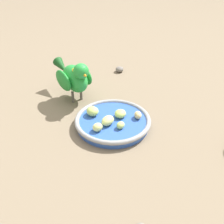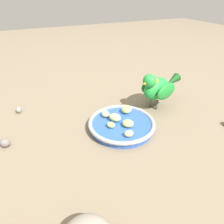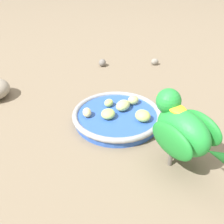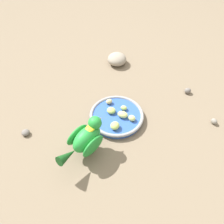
{
  "view_description": "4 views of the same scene",
  "coord_description": "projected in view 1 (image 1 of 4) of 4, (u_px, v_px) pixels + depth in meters",
  "views": [
    {
      "loc": [
        -0.22,
        -0.64,
        0.48
      ],
      "look_at": [
        -0.01,
        -0.02,
        0.05
      ],
      "focal_mm": 47.19,
      "sensor_mm": 36.0,
      "label": 1
    },
    {
      "loc": [
        0.44,
        -0.26,
        0.38
      ],
      "look_at": [
        -0.04,
        -0.04,
        0.05
      ],
      "focal_mm": 31.97,
      "sensor_mm": 36.0,
      "label": 2
    },
    {
      "loc": [
        0.16,
        0.47,
        0.35
      ],
      "look_at": [
        0.01,
        -0.0,
        0.04
      ],
      "focal_mm": 42.2,
      "sensor_mm": 36.0,
      "label": 3
    },
    {
      "loc": [
        -0.5,
        0.36,
        0.73
      ],
      "look_at": [
        -0.02,
        0.01,
        0.07
      ],
      "focal_mm": 39.47,
      "sensor_mm": 36.0,
      "label": 4
    }
  ],
  "objects": [
    {
      "name": "pebble_1",
      "position": [
        120.0,
        69.0,
        1.09
      ],
      "size": [
        0.04,
        0.04,
        0.02
      ],
      "primitive_type": "ellipsoid",
      "rotation": [
        0.0,
        0.0,
        0.76
      ],
      "color": "slate",
      "rests_on": "ground_plane"
    },
    {
      "name": "apple_piece_0",
      "position": [
        108.0,
        121.0,
        0.78
      ],
      "size": [
        0.05,
        0.05,
        0.02
      ],
      "primitive_type": "ellipsoid",
      "rotation": [
        0.0,
        0.0,
        0.6
      ],
      "color": "#C6D17A",
      "rests_on": "feeding_bowl"
    },
    {
      "name": "apple_piece_4",
      "position": [
        98.0,
        127.0,
        0.76
      ],
      "size": [
        0.03,
        0.03,
        0.02
      ],
      "primitive_type": "ellipsoid",
      "rotation": [
        0.0,
        0.0,
        3.45
      ],
      "color": "#C6D17A",
      "rests_on": "feeding_bowl"
    },
    {
      "name": "ground_plane",
      "position": [
        113.0,
        122.0,
        0.83
      ],
      "size": [
        4.0,
        4.0,
        0.0
      ],
      "primitive_type": "plane",
      "color": "#756651"
    },
    {
      "name": "feeding_bowl",
      "position": [
        113.0,
        122.0,
        0.81
      ],
      "size": [
        0.21,
        0.21,
        0.03
      ],
      "color": "#2D56B7",
      "rests_on": "ground_plane"
    },
    {
      "name": "parrot",
      "position": [
        74.0,
        77.0,
        0.89
      ],
      "size": [
        0.11,
        0.2,
        0.14
      ],
      "rotation": [
        0.0,
        0.0,
        -1.31
      ],
      "color": "#59544C",
      "rests_on": "ground_plane"
    },
    {
      "name": "apple_piece_3",
      "position": [
        92.0,
        111.0,
        0.82
      ],
      "size": [
        0.04,
        0.05,
        0.02
      ],
      "primitive_type": "ellipsoid",
      "rotation": [
        0.0,
        0.0,
        5.09
      ],
      "color": "#B2CC66",
      "rests_on": "feeding_bowl"
    },
    {
      "name": "apple_piece_1",
      "position": [
        120.0,
        125.0,
        0.77
      ],
      "size": [
        0.03,
        0.03,
        0.02
      ],
      "primitive_type": "ellipsoid",
      "rotation": [
        0.0,
        0.0,
        3.82
      ],
      "color": "#B2CC66",
      "rests_on": "feeding_bowl"
    },
    {
      "name": "apple_piece_5",
      "position": [
        138.0,
        115.0,
        0.8
      ],
      "size": [
        0.02,
        0.03,
        0.02
      ],
      "primitive_type": "ellipsoid",
      "rotation": [
        0.0,
        0.0,
        1.41
      ],
      "color": "#E5C67F",
      "rests_on": "feeding_bowl"
    },
    {
      "name": "apple_piece_2",
      "position": [
        120.0,
        114.0,
        0.81
      ],
      "size": [
        0.05,
        0.05,
        0.02
      ],
      "primitive_type": "ellipsoid",
      "rotation": [
        0.0,
        0.0,
        3.89
      ],
      "color": "#B2CC66",
      "rests_on": "feeding_bowl"
    }
  ]
}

